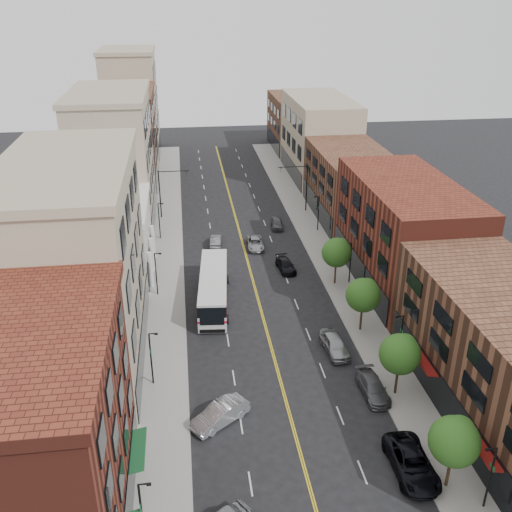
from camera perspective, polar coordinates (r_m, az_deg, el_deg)
name	(u,v)px	position (r m, az deg, el deg)	size (l,w,h in m)	color
ground	(296,438)	(45.77, 4.02, -17.66)	(220.00, 220.00, 0.00)	black
sidewalk_left	(168,253)	(74.59, -8.83, 0.27)	(4.00, 110.00, 0.15)	gray
sidewalk_right	(319,245)	(76.55, 6.29, 1.10)	(4.00, 110.00, 0.15)	gray
bldg_l_redbrick	(33,445)	(37.25, -21.44, -17.20)	(10.00, 16.00, 14.00)	#5C2218
bldg_l_tanoffice	(77,270)	(51.73, -17.44, -1.34)	(10.00, 22.00, 18.00)	tan
bldg_l_white	(106,241)	(69.96, -14.80, 1.50)	(10.00, 14.00, 8.00)	silver
bldg_l_far_a	(114,161)	(84.31, -13.97, 9.22)	(10.00, 20.00, 18.00)	tan
bldg_l_far_b	(126,138)	(103.96, -12.88, 11.41)	(10.00, 20.00, 15.00)	brown
bldg_l_far_c	(131,105)	(121.04, -12.36, 14.55)	(10.00, 16.00, 20.00)	tan
bldg_r_mid	(404,233)	(66.71, 14.57, 2.23)	(10.00, 22.00, 12.00)	#5C2218
bldg_r_far_a	(351,185)	(85.61, 9.49, 7.06)	(10.00, 20.00, 10.00)	brown
bldg_r_far_b	(319,138)	(104.58, 6.31, 11.68)	(10.00, 22.00, 14.00)	tan
bldg_r_far_c	(297,123)	(123.95, 4.10, 13.16)	(10.00, 18.00, 11.00)	brown
tree_r_0	(455,440)	(41.58, 19.29, -16.94)	(3.40, 3.40, 5.59)	black
tree_r_1	(401,353)	(48.65, 14.27, -9.36)	(3.40, 3.40, 5.59)	black
tree_r_2	(364,294)	(56.61, 10.73, -3.75)	(3.40, 3.40, 5.59)	black
tree_r_3	(337,252)	(65.13, 8.13, 0.44)	(3.40, 3.40, 5.59)	black
lamp_l_0	(142,512)	(37.62, -11.31, -23.78)	(0.81, 0.55, 5.05)	black
lamp_l_1	(151,356)	(49.65, -10.42, -9.78)	(0.81, 0.55, 5.05)	black
lamp_l_2	(156,272)	(63.46, -9.94, -1.54)	(0.81, 0.55, 5.05)	black
lamp_l_3	(159,219)	(78.11, -9.63, 3.69)	(0.81, 0.55, 5.05)	black
lamp_r_0	(490,474)	(41.72, 22.37, -19.53)	(0.81, 0.55, 5.05)	black
lamp_r_1	(400,337)	(52.83, 14.23, -7.85)	(0.81, 0.55, 5.05)	black
lamp_r_2	(350,260)	(65.97, 9.39, -0.42)	(0.81, 0.55, 5.05)	black
lamp_r_3	(318,211)	(80.16, 6.23, 4.47)	(0.81, 0.55, 5.05)	black
signal_mast_left	(164,188)	(85.06, -9.14, 6.71)	(4.49, 0.18, 7.20)	black
signal_mast_right	(302,183)	(86.83, 4.62, 7.34)	(4.49, 0.18, 7.20)	black
city_bus	(214,286)	(61.72, -4.27, -3.05)	(4.04, 13.40, 3.40)	silver
car_angle_b	(220,414)	(46.47, -3.61, -15.50)	(1.73, 4.96, 1.63)	silver
car_parked_near	(412,463)	(44.05, 15.30, -19.33)	(2.70, 5.85, 1.63)	black
car_parked_mid	(373,388)	(50.12, 11.61, -12.76)	(1.94, 4.77, 1.38)	#4D4D52
car_parked_far	(335,344)	(54.61, 7.88, -8.75)	(1.94, 4.82, 1.64)	#96989D
car_lane_behind	(216,241)	(76.14, -4.04, 1.53)	(1.38, 3.96, 1.30)	#4D4D52
car_lane_a	(286,265)	(69.31, 2.98, -0.94)	(1.79, 4.40, 1.28)	black
car_lane_b	(255,243)	(75.23, -0.08, 1.28)	(2.13, 4.61, 1.28)	gray
car_lane_c	(277,223)	(81.76, 2.11, 3.30)	(1.62, 4.02, 1.37)	#46474B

